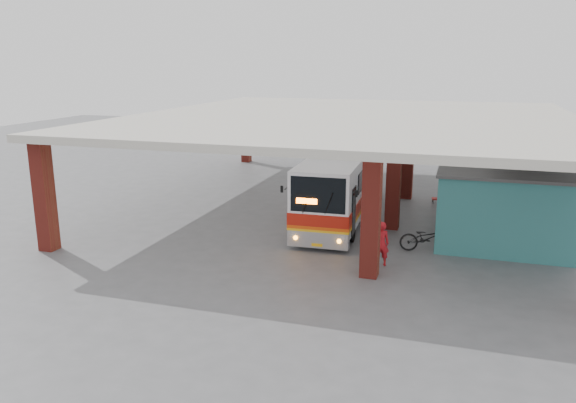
# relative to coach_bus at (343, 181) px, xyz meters

# --- Properties ---
(ground) EXTENTS (90.00, 90.00, 0.00)m
(ground) POSITION_rel_coach_bus_xyz_m (-0.46, -4.48, -1.67)
(ground) COLOR #515154
(ground) RESTS_ON ground
(brick_columns) EXTENTS (20.10, 21.60, 4.35)m
(brick_columns) POSITION_rel_coach_bus_xyz_m (0.97, 0.52, 0.50)
(brick_columns) COLOR maroon
(brick_columns) RESTS_ON ground
(canopy_roof) EXTENTS (21.00, 23.00, 0.30)m
(canopy_roof) POSITION_rel_coach_bus_xyz_m (0.04, 2.02, 2.83)
(canopy_roof) COLOR beige
(canopy_roof) RESTS_ON brick_columns
(shop_building) EXTENTS (5.20, 8.20, 3.11)m
(shop_building) POSITION_rel_coach_bus_xyz_m (7.04, -0.48, -0.11)
(shop_building) COLOR #2F7577
(shop_building) RESTS_ON ground
(coach_bus) EXTENTS (2.87, 11.64, 3.36)m
(coach_bus) POSITION_rel_coach_bus_xyz_m (0.00, 0.00, 0.00)
(coach_bus) COLOR white
(coach_bus) RESTS_ON ground
(motorcycle) EXTENTS (2.19, 1.11, 1.10)m
(motorcycle) POSITION_rel_coach_bus_xyz_m (4.24, -4.22, -1.12)
(motorcycle) COLOR black
(motorcycle) RESTS_ON ground
(pedestrian) EXTENTS (0.70, 0.58, 1.66)m
(pedestrian) POSITION_rel_coach_bus_xyz_m (2.76, -6.32, -0.84)
(pedestrian) COLOR red
(pedestrian) RESTS_ON ground
(red_chair) EXTENTS (0.51, 0.51, 0.83)m
(red_chair) POSITION_rel_coach_bus_xyz_m (4.28, 3.82, -1.29)
(red_chair) COLOR red
(red_chair) RESTS_ON ground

